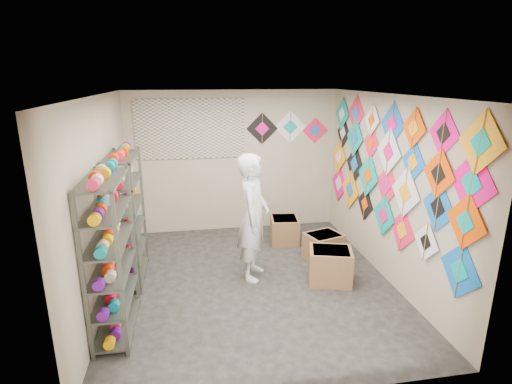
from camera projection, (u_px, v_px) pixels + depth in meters
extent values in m
plane|color=black|center=(253.00, 282.00, 5.92)|extent=(4.50, 4.50, 0.00)
plane|color=tan|center=(234.00, 162.00, 7.67)|extent=(4.00, 0.00, 4.00)
plane|color=tan|center=(295.00, 269.00, 3.41)|extent=(4.00, 0.00, 4.00)
plane|color=tan|center=(102.00, 202.00, 5.22)|extent=(0.00, 4.50, 4.50)
plane|color=tan|center=(387.00, 188.00, 5.87)|extent=(0.00, 4.50, 4.50)
plane|color=#6B645A|center=(252.00, 95.00, 5.16)|extent=(4.50, 4.50, 0.00)
cube|color=#4C5147|center=(111.00, 257.00, 4.56)|extent=(0.40, 1.10, 1.90)
cube|color=#4C5147|center=(127.00, 218.00, 5.79)|extent=(0.40, 1.10, 1.90)
cylinder|color=#FB2750|center=(102.00, 268.00, 4.08)|extent=(0.12, 0.10, 0.12)
cylinder|color=#FF3100|center=(105.00, 260.00, 4.26)|extent=(0.12, 0.10, 0.12)
cylinder|color=#FCAB01|center=(109.00, 253.00, 4.44)|extent=(0.12, 0.10, 0.12)
cylinder|color=silver|center=(112.00, 246.00, 4.62)|extent=(0.12, 0.10, 0.12)
cylinder|color=red|center=(114.00, 239.00, 4.81)|extent=(0.12, 0.10, 0.12)
cylinder|color=#5C1288|center=(117.00, 233.00, 4.99)|extent=(0.12, 0.10, 0.12)
cylinder|color=beige|center=(121.00, 224.00, 5.31)|extent=(0.12, 0.10, 0.12)
cylinder|color=#0A7E8E|center=(123.00, 219.00, 5.49)|extent=(0.12, 0.10, 0.12)
cylinder|color=#FB2750|center=(125.00, 214.00, 5.67)|extent=(0.12, 0.10, 0.12)
cylinder|color=#FF3100|center=(127.00, 210.00, 5.85)|extent=(0.12, 0.10, 0.12)
cylinder|color=#FCAB01|center=(129.00, 206.00, 6.04)|extent=(0.12, 0.10, 0.12)
cylinder|color=silver|center=(131.00, 202.00, 6.22)|extent=(0.12, 0.10, 0.12)
cube|color=blue|center=(460.00, 271.00, 4.32)|extent=(0.02, 0.67, 0.67)
cube|color=silver|center=(426.00, 242.00, 4.88)|extent=(0.02, 0.51, 0.51)
cube|color=#F11A48|center=(402.00, 230.00, 5.46)|extent=(0.04, 0.62, 0.62)
cube|color=#02A097|center=(384.00, 215.00, 5.93)|extent=(0.02, 0.63, 0.63)
cube|color=black|center=(365.00, 204.00, 6.58)|extent=(0.02, 0.57, 0.57)
cube|color=#FFA210|center=(350.00, 190.00, 7.14)|extent=(0.02, 0.72, 0.72)
cube|color=#FF087E|center=(339.00, 183.00, 7.70)|extent=(0.03, 0.72, 0.72)
cube|color=#F84900|center=(466.00, 222.00, 4.16)|extent=(0.01, 0.63, 0.63)
cube|color=blue|center=(438.00, 208.00, 4.64)|extent=(0.01, 0.62, 0.62)
cube|color=silver|center=(405.00, 193.00, 5.30)|extent=(0.02, 0.70, 0.70)
cube|color=#F11A48|center=(387.00, 185.00, 5.83)|extent=(0.02, 0.65, 0.65)
cube|color=#02A097|center=(368.00, 175.00, 6.39)|extent=(0.04, 0.70, 0.70)
cube|color=black|center=(355.00, 164.00, 6.93)|extent=(0.03, 0.71, 0.71)
cube|color=#FFA210|center=(339.00, 156.00, 7.59)|extent=(0.03, 0.64, 0.64)
cube|color=#FF087E|center=(472.00, 183.00, 4.06)|extent=(0.02, 0.71, 0.71)
cube|color=#F84900|center=(439.00, 174.00, 4.57)|extent=(0.01, 0.60, 0.60)
cube|color=blue|center=(413.00, 162.00, 5.11)|extent=(0.01, 0.55, 0.55)
cube|color=silver|center=(389.00, 152.00, 5.70)|extent=(0.01, 0.69, 0.69)
cube|color=#F11A48|center=(371.00, 143.00, 6.27)|extent=(0.02, 0.53, 0.53)
cube|color=#02A097|center=(355.00, 138.00, 6.83)|extent=(0.03, 0.65, 0.65)
cube|color=black|center=(343.00, 133.00, 7.37)|extent=(0.03, 0.58, 0.58)
cube|color=#FFA210|center=(481.00, 142.00, 3.89)|extent=(0.04, 0.67, 0.67)
cube|color=#FF087E|center=(444.00, 133.00, 4.47)|extent=(0.02, 0.56, 0.56)
cube|color=#F84900|center=(414.00, 128.00, 5.03)|extent=(0.02, 0.53, 0.53)
cube|color=blue|center=(392.00, 124.00, 5.60)|extent=(0.03, 0.66, 0.66)
cube|color=silver|center=(372.00, 120.00, 6.16)|extent=(0.03, 0.51, 0.51)
cube|color=#F11A48|center=(356.00, 113.00, 6.78)|extent=(0.04, 0.65, 0.65)
cube|color=#02A097|center=(342.00, 114.00, 7.33)|extent=(0.02, 0.61, 0.61)
cube|color=black|center=(262.00, 129.00, 7.57)|extent=(0.61, 0.02, 0.61)
cube|color=silver|center=(290.00, 127.00, 7.66)|extent=(0.63, 0.02, 0.63)
cube|color=#F11A48|center=(315.00, 131.00, 7.76)|extent=(0.51, 0.02, 0.51)
cube|color=#5049A0|center=(190.00, 129.00, 7.34)|extent=(2.00, 0.01, 1.10)
imported|color=white|center=(253.00, 217.00, 5.84)|extent=(0.97, 0.87, 1.90)
cube|color=brown|center=(330.00, 266.00, 5.87)|extent=(0.73, 0.66, 0.51)
cube|color=brown|center=(323.00, 247.00, 6.58)|extent=(0.67, 0.60, 0.45)
cube|color=brown|center=(284.00, 230.00, 7.27)|extent=(0.55, 0.60, 0.47)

